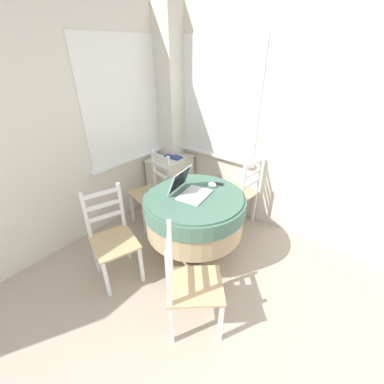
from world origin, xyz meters
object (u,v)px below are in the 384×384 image
Objects in this scene: dining_chair_near_right_window at (239,193)px; dining_chair_near_back_window at (153,191)px; cell_phone at (219,184)px; corner_cabinet at (171,179)px; computer_mouse at (212,185)px; dining_chair_camera_near at (189,285)px; book_on_cabinet at (173,157)px; laptop at (189,190)px; round_dining_table at (194,211)px; dining_chair_left_flank at (113,239)px.

dining_chair_near_back_window is at bearing 125.94° from dining_chair_near_right_window.
cell_phone reaches higher than corner_cabinet.
computer_mouse is 0.10× the size of dining_chair_near_back_window.
dining_chair_camera_near reaches higher than cell_phone.
dining_chair_near_back_window is at bearing 101.12° from cell_phone.
book_on_cabinet is at bearing -48.63° from corner_cabinet.
laptop is 0.29m from computer_mouse.
dining_chair_near_back_window is at bearing 75.75° from laptop.
cell_phone reaches higher than round_dining_table.
computer_mouse is at bearing 175.54° from dining_chair_near_right_window.
round_dining_table is 4.20× the size of book_on_cabinet.
cell_phone is 0.12× the size of dining_chair_near_back_window.
dining_chair_near_right_window is 1.00× the size of dining_chair_camera_near.
book_on_cabinet is at bearing 67.87° from cell_phone.
round_dining_table is at bearing 172.04° from computer_mouse.
dining_chair_near_right_window is (0.65, -0.89, 0.00)m from dining_chair_near_back_window.
dining_chair_near_back_window is at bearing 22.23° from dining_chair_left_flank.
dining_chair_near_right_window is 3.82× the size of book_on_cabinet.
cell_phone is 0.57m from dining_chair_near_right_window.
dining_chair_left_flank is at bearing 154.73° from cell_phone.
dining_chair_left_flank is at bearing 153.72° from computer_mouse.
dining_chair_left_flank is (-1.54, 0.53, 0.00)m from dining_chair_near_right_window.
cell_phone is 0.17× the size of corner_cabinet.
corner_cabinet is 0.36m from book_on_cabinet.
dining_chair_near_right_window is at bearing -54.06° from dining_chair_near_back_window.
computer_mouse is 1.14m from dining_chair_left_flank.
dining_chair_near_right_window is at bearing -85.26° from corner_cabinet.
dining_chair_near_right_window is 1.08m from book_on_cabinet.
dining_chair_camera_near reaches higher than round_dining_table.
computer_mouse is 1.13m from book_on_cabinet.
round_dining_table is 1.25m from book_on_cabinet.
cell_phone is at bearing -112.13° from book_on_cabinet.
cell_phone reaches higher than book_on_cabinet.
round_dining_table is 1.10× the size of dining_chair_camera_near.
dining_chair_left_flank is 3.82× the size of book_on_cabinet.
dining_chair_camera_near is at bearing -133.75° from corner_cabinet.
book_on_cabinet is (0.51, 1.01, -0.09)m from computer_mouse.
corner_cabinet is (-0.09, 1.09, -0.11)m from dining_chair_near_right_window.
computer_mouse is 0.92m from dining_chair_near_back_window.
laptop is 3.35× the size of cell_phone.
corner_cabinet is (0.48, 1.05, -0.45)m from computer_mouse.
dining_chair_camera_near and dining_chair_left_flank have the same top height.
book_on_cabinet is (0.59, 0.16, 0.25)m from dining_chair_near_back_window.
book_on_cabinet is at bearing 49.50° from laptop.
dining_chair_near_right_window reaches higher than round_dining_table.
dining_chair_near_back_window is (-0.17, 0.87, -0.32)m from cell_phone.
dining_chair_near_right_window is 1.00× the size of dining_chair_left_flank.
dining_chair_near_back_window and dining_chair_near_right_window have the same top height.
round_dining_table is at bearing 174.43° from dining_chair_near_right_window.
dining_chair_left_flank reaches higher than computer_mouse.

